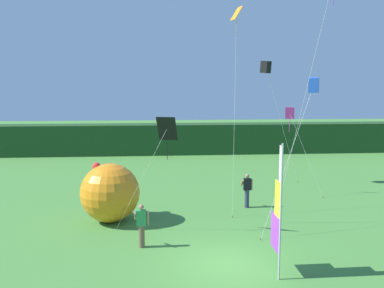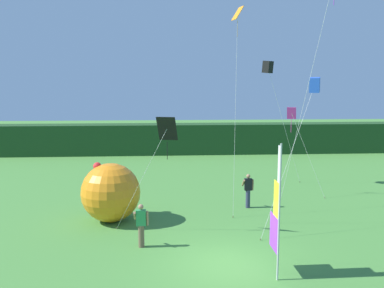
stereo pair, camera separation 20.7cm
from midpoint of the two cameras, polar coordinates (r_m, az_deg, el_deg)
The scene contains 11 objects.
ground_plane at distance 14.73m, azimuth 4.49°, elevation -15.98°, with size 120.00×120.00×0.00m, color #478438.
distant_treeline at distance 37.00m, azimuth -1.20°, elevation 0.73°, with size 80.00×2.40×2.64m, color #1E421E.
banner_flag at distance 13.38m, azimuth 11.23°, elevation -9.24°, with size 0.06×1.03×4.28m.
person_near_banner at distance 20.79m, azimuth 7.26°, elevation -6.22°, with size 0.55×0.48×1.69m.
person_mid_field at distance 15.83m, azimuth -7.31°, elevation -10.88°, with size 0.55×0.48×1.65m.
inflatable_balloon at distance 18.81m, azimuth -11.46°, elevation -6.55°, with size 2.61×2.61×2.63m.
kite_black_diamond_0 at distance 16.50m, azimuth -3.98°, elevation 1.69°, with size 2.61×0.98×4.78m.
kite_black_box_2 at distance 25.16m, azimuth 9.85°, elevation 10.28°, with size 2.70×0.84×7.44m.
kite_blue_box_3 at distance 18.38m, azimuth 15.99°, elevation 7.68°, with size 2.92×2.23×6.34m.
kite_orange_diamond_4 at distance 20.12m, azimuth 5.76°, elevation 15.31°, with size 0.64×1.90×9.63m.
kite_magenta_diamond_5 at distance 23.11m, azimuth 13.23°, elevation 3.43°, with size 1.99×1.05×4.84m.
Camera 1 is at (-2.29, -13.28, 5.97)m, focal length 38.94 mm.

